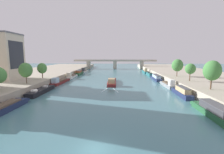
{
  "coord_description": "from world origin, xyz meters",
  "views": [
    {
      "loc": [
        2.69,
        -16.89,
        11.25
      ],
      "look_at": [
        0.0,
        50.51,
        1.78
      ],
      "focal_mm": 24.61,
      "sensor_mm": 36.0,
      "label": 1
    }
  ],
  "objects_px": {
    "moored_boat_right_end": "(182,92)",
    "tree_left_midway": "(42,68)",
    "moored_boat_right_second": "(168,84)",
    "tree_left_end_of_row": "(26,70)",
    "moored_boat_right_upstream": "(145,71)",
    "tree_right_by_lamp": "(190,69)",
    "bridge_far": "(115,63)",
    "moored_boat_left_far": "(71,76)",
    "tree_right_third": "(212,71)",
    "moored_boat_right_lone": "(149,74)",
    "moored_boat_left_lone": "(41,91)",
    "moored_boat_right_gap_after": "(156,78)",
    "moored_boat_left_midway": "(60,81)",
    "barge_midriver": "(112,82)",
    "moored_boat_right_far": "(213,111)",
    "moored_boat_left_end": "(84,71)",
    "tree_right_nearest": "(177,65)",
    "moored_boat_left_second": "(79,73)"
  },
  "relations": [
    {
      "from": "moored_boat_right_end",
      "to": "tree_left_midway",
      "type": "height_order",
      "value": "tree_left_midway"
    },
    {
      "from": "moored_boat_right_second",
      "to": "tree_left_end_of_row",
      "type": "xyz_separation_m",
      "value": [
        -46.76,
        -8.65,
        5.81
      ]
    },
    {
      "from": "moored_boat_right_upstream",
      "to": "tree_left_midway",
      "type": "bearing_deg",
      "value": -137.8
    },
    {
      "from": "tree_right_by_lamp",
      "to": "bridge_far",
      "type": "bearing_deg",
      "value": 109.44
    },
    {
      "from": "moored_boat_left_far",
      "to": "tree_right_third",
      "type": "relative_size",
      "value": 1.79
    },
    {
      "from": "moored_boat_right_lone",
      "to": "moored_boat_right_upstream",
      "type": "height_order",
      "value": "moored_boat_right_upstream"
    },
    {
      "from": "moored_boat_right_end",
      "to": "tree_left_end_of_row",
      "type": "relative_size",
      "value": 1.78
    },
    {
      "from": "tree_left_end_of_row",
      "to": "tree_right_third",
      "type": "distance_m",
      "value": 53.08
    },
    {
      "from": "moored_boat_left_lone",
      "to": "moored_boat_right_gap_after",
      "type": "height_order",
      "value": "moored_boat_right_gap_after"
    },
    {
      "from": "tree_left_end_of_row",
      "to": "moored_boat_left_lone",
      "type": "bearing_deg",
      "value": -18.83
    },
    {
      "from": "moored_boat_right_second",
      "to": "tree_right_by_lamp",
      "type": "height_order",
      "value": "tree_right_by_lamp"
    },
    {
      "from": "moored_boat_right_gap_after",
      "to": "moored_boat_left_midway",
      "type": "bearing_deg",
      "value": -164.79
    },
    {
      "from": "moored_boat_left_lone",
      "to": "barge_midriver",
      "type": "bearing_deg",
      "value": 38.32
    },
    {
      "from": "moored_boat_right_far",
      "to": "moored_boat_right_upstream",
      "type": "bearing_deg",
      "value": 90.28
    },
    {
      "from": "moored_boat_right_gap_after",
      "to": "tree_left_end_of_row",
      "type": "bearing_deg",
      "value": -151.58
    },
    {
      "from": "moored_boat_right_upstream",
      "to": "moored_boat_right_lone",
      "type": "bearing_deg",
      "value": -87.4
    },
    {
      "from": "moored_boat_right_far",
      "to": "moored_boat_right_end",
      "type": "relative_size",
      "value": 1.12
    },
    {
      "from": "moored_boat_left_midway",
      "to": "moored_boat_right_far",
      "type": "height_order",
      "value": "moored_boat_left_midway"
    },
    {
      "from": "moored_boat_right_lone",
      "to": "tree_left_end_of_row",
      "type": "distance_m",
      "value": 62.56
    },
    {
      "from": "moored_boat_left_far",
      "to": "moored_boat_left_end",
      "type": "distance_m",
      "value": 27.03
    },
    {
      "from": "moored_boat_right_gap_after",
      "to": "tree_right_nearest",
      "type": "relative_size",
      "value": 2.12
    },
    {
      "from": "tree_right_by_lamp",
      "to": "tree_left_midway",
      "type": "bearing_deg",
      "value": 175.1
    },
    {
      "from": "moored_boat_left_lone",
      "to": "tree_right_nearest",
      "type": "distance_m",
      "value": 52.44
    },
    {
      "from": "moored_boat_left_midway",
      "to": "tree_right_by_lamp",
      "type": "xyz_separation_m",
      "value": [
        48.06,
        -7.48,
        5.93
      ]
    },
    {
      "from": "moored_boat_right_end",
      "to": "tree_right_third",
      "type": "distance_m",
      "value": 9.2
    },
    {
      "from": "moored_boat_left_second",
      "to": "moored_boat_left_lone",
      "type": "bearing_deg",
      "value": -89.98
    },
    {
      "from": "moored_boat_left_second",
      "to": "bridge_far",
      "type": "relative_size",
      "value": 0.17
    },
    {
      "from": "moored_boat_right_lone",
      "to": "tree_left_end_of_row",
      "type": "bearing_deg",
      "value": -138.53
    },
    {
      "from": "moored_boat_left_midway",
      "to": "moored_boat_left_second",
      "type": "height_order",
      "value": "moored_boat_left_midway"
    },
    {
      "from": "tree_left_midway",
      "to": "moored_boat_left_far",
      "type": "bearing_deg",
      "value": 72.91
    },
    {
      "from": "moored_boat_left_midway",
      "to": "tree_right_nearest",
      "type": "xyz_separation_m",
      "value": [
        48.25,
        4.58,
        6.34
      ]
    },
    {
      "from": "moored_boat_right_end",
      "to": "tree_right_by_lamp",
      "type": "distance_m",
      "value": 13.37
    },
    {
      "from": "barge_midriver",
      "to": "moored_boat_right_gap_after",
      "type": "bearing_deg",
      "value": 27.92
    },
    {
      "from": "moored_boat_left_far",
      "to": "moored_boat_left_end",
      "type": "height_order",
      "value": "moored_boat_left_end"
    },
    {
      "from": "tree_right_by_lamp",
      "to": "moored_boat_left_second",
      "type": "bearing_deg",
      "value": 141.89
    },
    {
      "from": "moored_boat_left_second",
      "to": "moored_boat_right_end",
      "type": "relative_size",
      "value": 1.04
    },
    {
      "from": "moored_boat_left_lone",
      "to": "moored_boat_right_upstream",
      "type": "distance_m",
      "value": 68.43
    },
    {
      "from": "moored_boat_left_second",
      "to": "tree_left_end_of_row",
      "type": "relative_size",
      "value": 1.84
    },
    {
      "from": "moored_boat_left_second",
      "to": "tree_right_nearest",
      "type": "xyz_separation_m",
      "value": [
        47.88,
        -25.35,
        6.06
      ]
    },
    {
      "from": "moored_boat_right_far",
      "to": "tree_left_end_of_row",
      "type": "distance_m",
      "value": 50.32
    },
    {
      "from": "tree_left_end_of_row",
      "to": "bridge_far",
      "type": "distance_m",
      "value": 87.51
    },
    {
      "from": "barge_midriver",
      "to": "tree_right_third",
      "type": "relative_size",
      "value": 2.33
    },
    {
      "from": "barge_midriver",
      "to": "tree_left_end_of_row",
      "type": "bearing_deg",
      "value": -151.2
    },
    {
      "from": "moored_boat_right_far",
      "to": "moored_boat_right_second",
      "type": "xyz_separation_m",
      "value": [
        0.29,
        27.09,
        -0.13
      ]
    },
    {
      "from": "moored_boat_right_end",
      "to": "tree_left_end_of_row",
      "type": "xyz_separation_m",
      "value": [
        -46.67,
        3.68,
        5.65
      ]
    },
    {
      "from": "moored_boat_left_midway",
      "to": "moored_boat_right_lone",
      "type": "xyz_separation_m",
      "value": [
        41.47,
        27.29,
        -0.14
      ]
    },
    {
      "from": "moored_boat_right_gap_after",
      "to": "tree_right_by_lamp",
      "type": "height_order",
      "value": "tree_right_by_lamp"
    },
    {
      "from": "moored_boat_left_lone",
      "to": "bridge_far",
      "type": "xyz_separation_m",
      "value": [
        20.48,
        85.43,
        4.4
      ]
    },
    {
      "from": "moored_boat_left_lone",
      "to": "moored_boat_right_upstream",
      "type": "bearing_deg",
      "value": 53.68
    },
    {
      "from": "moored_boat_left_midway",
      "to": "tree_right_nearest",
      "type": "bearing_deg",
      "value": 5.42
    }
  ]
}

